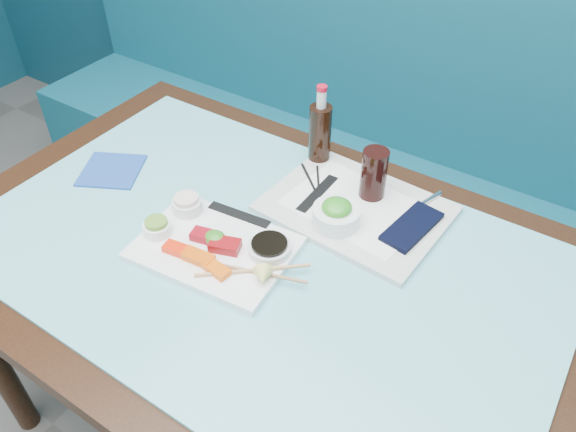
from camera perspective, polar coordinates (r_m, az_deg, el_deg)
The scene contains 34 objects.
booth_bench at distance 2.00m, azimuth 11.60°, elevation 2.91°, with size 3.00×0.56×1.17m.
dining_table at distance 1.24m, azimuth -2.82°, elevation -6.55°, with size 1.40×0.90×0.75m.
glass_top at distance 1.18m, azimuth -2.96°, elevation -3.71°, with size 1.22×0.76×0.01m, color #65BFCB.
sashimi_plate at distance 1.18m, azimuth -7.46°, elevation -3.29°, with size 0.32×0.23×0.02m, color white.
salmon_left at distance 1.17m, azimuth -11.12°, elevation -3.35°, with size 0.06×0.03×0.01m, color red.
salmon_mid at distance 1.14m, azimuth -9.10°, elevation -4.17°, with size 0.07×0.03×0.02m, color #E55309.
salmon_right at distance 1.12m, azimuth -7.31°, elevation -5.38°, with size 0.06×0.03×0.01m, color #F25D09.
tuna_left at distance 1.19m, azimuth -8.50°, elevation -2.00°, with size 0.05×0.03×0.02m, color maroon.
tuna_right at distance 1.16m, azimuth -6.42°, elevation -2.99°, with size 0.06×0.04×0.02m, color maroon.
seaweed_garnish at distance 1.17m, azimuth -7.43°, elevation -2.19°, with size 0.05×0.04×0.02m, color #327D1C.
ramekin_wasabi at distance 1.22m, azimuth -13.14°, elevation -1.23°, with size 0.06×0.06×0.02m, color white.
wasabi_fill at distance 1.21m, azimuth -13.27°, elevation -0.62°, with size 0.05×0.05×0.01m, color #5E8E2D.
ramekin_ginger at distance 1.26m, azimuth -10.21°, elevation 1.03°, with size 0.07×0.07×0.03m, color silver.
ginger_fill at distance 1.25m, azimuth -10.31°, elevation 1.71°, with size 0.05×0.05×0.01m, color beige.
soy_dish at distance 1.15m, azimuth -1.89°, elevation -3.27°, with size 0.09×0.09×0.02m, color silver.
soy_fill at distance 1.14m, azimuth -1.91°, elevation -2.83°, with size 0.07×0.07×0.01m, color black.
lemon_wedge at distance 1.08m, azimuth -2.59°, elevation -6.16°, with size 0.04×0.04×0.03m, color #E0D76A.
chopstick_sleeve at distance 1.24m, azimuth -4.99°, elevation 0.15°, with size 0.15×0.02×0.00m, color black.
wooden_chopstick_a at distance 1.11m, azimuth -3.59°, elevation -5.51°, with size 0.01×0.01×0.23m, color tan.
wooden_chopstick_b at distance 1.11m, azimuth -3.17°, elevation -5.73°, with size 0.01×0.01×0.21m, color #996D48.
serving_tray at distance 1.28m, azimuth 6.89°, elevation 0.73°, with size 0.39×0.29×0.01m, color silver.
paper_placemat at distance 1.27m, azimuth 6.92°, elevation 1.01°, with size 0.29×0.21×0.00m, color white.
seaweed_bowl at distance 1.21m, azimuth 4.91°, elevation -0.02°, with size 0.10×0.10×0.04m, color white.
seaweed_salad at distance 1.19m, azimuth 4.98°, elevation 0.89°, with size 0.07×0.07×0.03m, color #309021.
cola_glass at distance 1.27m, azimuth 8.71°, elevation 4.24°, with size 0.06×0.06×0.12m, color black.
navy_pouch at distance 1.23m, azimuth 12.47°, elevation -1.06°, with size 0.07×0.16×0.01m, color black.
fork at distance 1.31m, azimuth 14.08°, elevation 1.60°, with size 0.01×0.01×0.08m, color silver.
black_chopstick_a at distance 1.30m, azimuth 2.87°, elevation 2.41°, with size 0.01×0.01×0.23m, color black.
black_chopstick_b at distance 1.29m, azimuth 3.17°, elevation 2.28°, with size 0.01×0.01×0.21m, color black.
tray_sleeve at distance 1.30m, azimuth 3.02°, elevation 2.31°, with size 0.03×0.15×0.00m, color black.
cola_bottle_body at distance 1.38m, azimuth 3.26°, elevation 8.17°, with size 0.05×0.05×0.16m, color black.
cola_bottle_neck at distance 1.33m, azimuth 3.42°, elevation 11.79°, with size 0.02×0.02×0.04m, color silver.
cola_bottle_cap at distance 1.31m, azimuth 3.47°, elevation 12.84°, with size 0.02×0.02×0.01m, color red.
blue_napkin at distance 1.45m, azimuth -17.48°, elevation 4.45°, with size 0.14×0.14×0.01m, color #1B4499.
Camera 1 is at (0.51, 0.79, 1.59)m, focal length 35.00 mm.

